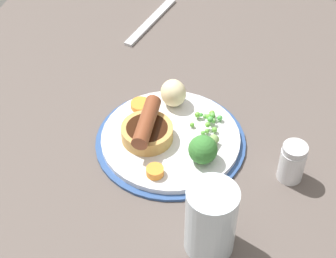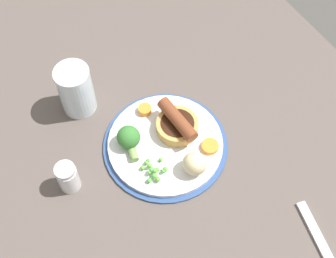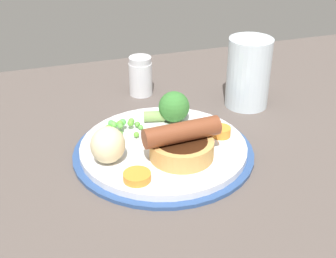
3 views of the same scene
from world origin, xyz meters
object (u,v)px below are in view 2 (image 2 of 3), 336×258
at_px(pea_pile, 154,171).
at_px(potato_chunk_0, 195,164).
at_px(carrot_slice_5, 145,110).
at_px(dinner_plate, 165,145).
at_px(fork, 324,250).
at_px(sausage_pudding, 177,124).
at_px(salt_shaker, 68,177).
at_px(carrot_slice_6, 210,146).
at_px(broccoli_floret_far, 129,138).
at_px(drinking_glass, 76,90).

bearing_deg(pea_pile, potato_chunk_0, -115.54).
xyz_separation_m(potato_chunk_0, carrot_slice_5, (0.16, 0.01, -0.02)).
bearing_deg(dinner_plate, potato_chunk_0, -167.96).
bearing_deg(fork, sausage_pudding, 28.60).
distance_m(sausage_pudding, salt_shaker, 0.22).
height_order(pea_pile, carrot_slice_6, pea_pile).
bearing_deg(fork, salt_shaker, 56.34).
xyz_separation_m(broccoli_floret_far, carrot_slice_5, (0.05, -0.06, -0.01)).
bearing_deg(sausage_pudding, carrot_slice_6, -158.29).
xyz_separation_m(fork, drinking_glass, (0.48, 0.22, 0.05)).
distance_m(sausage_pudding, drinking_glass, 0.21).
bearing_deg(broccoli_floret_far, potato_chunk_0, -131.33).
xyz_separation_m(sausage_pudding, broccoli_floret_far, (0.02, 0.09, 0.00)).
bearing_deg(broccoli_floret_far, pea_pile, -159.58).
bearing_deg(salt_shaker, potato_chunk_0, -115.01).
bearing_deg(sausage_pudding, drinking_glass, 36.60).
distance_m(broccoli_floret_far, potato_chunk_0, 0.13).
xyz_separation_m(sausage_pudding, potato_chunk_0, (-0.09, 0.02, 0.00)).
height_order(broccoli_floret_far, carrot_slice_5, broccoli_floret_far).
distance_m(dinner_plate, broccoli_floret_far, 0.07).
distance_m(pea_pile, carrot_slice_6, 0.12).
distance_m(sausage_pudding, potato_chunk_0, 0.09).
xyz_separation_m(drinking_glass, salt_shaker, (-0.15, 0.09, -0.02)).
height_order(potato_chunk_0, carrot_slice_6, potato_chunk_0).
distance_m(carrot_slice_6, salt_shaker, 0.26).
bearing_deg(carrot_slice_6, broccoli_floret_far, 55.92).
xyz_separation_m(dinner_plate, potato_chunk_0, (-0.08, -0.02, 0.03)).
height_order(carrot_slice_5, carrot_slice_6, carrot_slice_5).
xyz_separation_m(pea_pile, fork, (-0.27, -0.18, -0.02)).
relative_size(potato_chunk_0, carrot_slice_6, 1.41).
bearing_deg(fork, drinking_glass, 37.95).
relative_size(sausage_pudding, broccoli_floret_far, 1.51).
xyz_separation_m(fork, salt_shaker, (0.33, 0.31, 0.03)).
distance_m(fork, salt_shaker, 0.46).
xyz_separation_m(pea_pile, carrot_slice_6, (-0.01, -0.12, -0.00)).
relative_size(dinner_plate, drinking_glass, 2.18).
distance_m(potato_chunk_0, carrot_slice_5, 0.16).
xyz_separation_m(sausage_pudding, carrot_slice_5, (0.07, 0.03, -0.01)).
relative_size(dinner_plate, carrot_slice_5, 9.07).
bearing_deg(potato_chunk_0, pea_pile, 64.46).
xyz_separation_m(dinner_plate, drinking_glass, (0.17, 0.10, 0.05)).
relative_size(dinner_plate, sausage_pudding, 2.41).
height_order(dinner_plate, salt_shaker, salt_shaker).
relative_size(potato_chunk_0, fork, 0.25).
height_order(sausage_pudding, salt_shaker, salt_shaker).
relative_size(dinner_plate, broccoli_floret_far, 3.63).
distance_m(broccoli_floret_far, carrot_slice_5, 0.08).
xyz_separation_m(dinner_plate, carrot_slice_6, (-0.05, -0.07, 0.01)).
bearing_deg(dinner_plate, fork, -158.01).
bearing_deg(drinking_glass, carrot_slice_5, -131.01).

